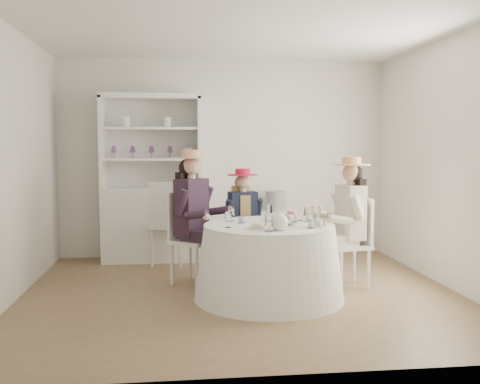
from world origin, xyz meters
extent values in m
plane|color=brown|center=(0.00, 0.00, 0.00)|extent=(4.50, 4.50, 0.00)
plane|color=white|center=(0.00, 0.00, 2.70)|extent=(4.50, 4.50, 0.00)
plane|color=silver|center=(0.00, 2.00, 1.35)|extent=(4.50, 0.00, 4.50)
plane|color=silver|center=(0.00, -2.00, 1.35)|extent=(4.50, 0.00, 4.50)
plane|color=silver|center=(-2.25, 0.00, 1.35)|extent=(0.00, 4.50, 4.50)
plane|color=silver|center=(2.25, 0.00, 1.35)|extent=(0.00, 4.50, 4.50)
cone|color=white|center=(0.26, -0.19, 0.36)|extent=(1.50, 1.50, 0.73)
cylinder|color=white|center=(0.26, -0.19, 0.74)|extent=(1.30, 1.30, 0.02)
cube|color=silver|center=(-0.99, 1.75, 0.49)|extent=(1.36, 0.68, 0.97)
cube|color=silver|center=(-0.99, 1.97, 1.57)|extent=(1.29, 0.24, 1.19)
cube|color=silver|center=(-0.99, 1.75, 2.16)|extent=(1.36, 0.68, 0.06)
cube|color=silver|center=(-1.62, 1.75, 1.57)|extent=(0.12, 0.49, 1.19)
cube|color=silver|center=(-0.36, 1.75, 1.57)|extent=(0.12, 0.49, 1.19)
cube|color=silver|center=(-0.99, 1.75, 1.35)|extent=(1.26, 0.61, 0.03)
cube|color=silver|center=(-0.99, 1.75, 1.75)|extent=(1.26, 0.61, 0.03)
sphere|color=white|center=(-0.50, 1.75, 1.44)|extent=(0.15, 0.15, 0.15)
cube|color=silver|center=(0.68, 1.75, 0.32)|extent=(0.52, 0.52, 0.64)
cylinder|color=black|center=(0.68, 1.75, 0.78)|extent=(0.34, 0.34, 0.27)
cube|color=silver|center=(-0.48, 0.46, 0.47)|extent=(0.59, 0.59, 0.04)
cylinder|color=silver|center=(-0.45, 0.22, 0.23)|extent=(0.04, 0.04, 0.46)
cylinder|color=silver|center=(-0.24, 0.48, 0.23)|extent=(0.04, 0.04, 0.46)
cylinder|color=silver|center=(-0.72, 0.43, 0.23)|extent=(0.04, 0.04, 0.46)
cylinder|color=silver|center=(-0.50, 0.69, 0.23)|extent=(0.04, 0.04, 0.46)
cube|color=silver|center=(-0.63, 0.58, 0.76)|extent=(0.27, 0.33, 0.53)
cube|color=black|center=(-0.50, 0.47, 0.86)|extent=(0.40, 0.43, 0.61)
cube|color=black|center=(-0.44, 0.30, 0.56)|extent=(0.36, 0.33, 0.13)
cylinder|color=black|center=(-0.32, 0.21, 0.24)|extent=(0.11, 0.11, 0.48)
cylinder|color=black|center=(-0.60, 0.27, 0.94)|extent=(0.20, 0.19, 0.29)
cube|color=black|center=(-0.32, 0.45, 0.56)|extent=(0.36, 0.33, 0.13)
cylinder|color=black|center=(-0.21, 0.36, 0.24)|extent=(0.11, 0.11, 0.48)
cylinder|color=black|center=(-0.33, 0.61, 0.94)|extent=(0.20, 0.19, 0.29)
cylinder|color=#D8A889|center=(-0.50, 0.47, 1.19)|extent=(0.09, 0.09, 0.08)
sphere|color=#D8A889|center=(-0.50, 0.47, 1.30)|extent=(0.20, 0.20, 0.20)
sphere|color=black|center=(-0.53, 0.50, 1.29)|extent=(0.20, 0.20, 0.20)
cube|color=black|center=(-0.56, 0.52, 1.04)|extent=(0.22, 0.25, 0.40)
cylinder|color=tan|center=(-0.50, 0.47, 1.40)|extent=(0.42, 0.42, 0.01)
cylinder|color=tan|center=(-0.50, 0.47, 1.44)|extent=(0.21, 0.21, 0.08)
cube|color=silver|center=(0.12, 0.78, 0.40)|extent=(0.43, 0.43, 0.04)
cylinder|color=silver|center=(0.01, 0.61, 0.20)|extent=(0.03, 0.03, 0.39)
cylinder|color=silver|center=(0.29, 0.67, 0.20)|extent=(0.03, 0.03, 0.39)
cylinder|color=silver|center=(-0.05, 0.89, 0.20)|extent=(0.03, 0.03, 0.39)
cylinder|color=silver|center=(0.22, 0.95, 0.20)|extent=(0.03, 0.03, 0.39)
cube|color=silver|center=(0.08, 0.94, 0.64)|extent=(0.34, 0.10, 0.45)
cube|color=#181D30|center=(0.11, 0.80, 0.73)|extent=(0.35, 0.25, 0.52)
cube|color=tan|center=(0.11, 0.80, 0.73)|extent=(0.17, 0.22, 0.45)
cube|color=#181D30|center=(0.06, 0.66, 0.47)|extent=(0.18, 0.32, 0.11)
cylinder|color=#181D30|center=(0.09, 0.54, 0.21)|extent=(0.09, 0.09, 0.41)
cylinder|color=#181D30|center=(-0.06, 0.72, 0.80)|extent=(0.11, 0.17, 0.25)
cube|color=#181D30|center=(0.22, 0.69, 0.47)|extent=(0.18, 0.32, 0.11)
cylinder|color=#181D30|center=(0.25, 0.57, 0.21)|extent=(0.09, 0.09, 0.41)
cylinder|color=#181D30|center=(0.30, 0.80, 0.80)|extent=(0.11, 0.17, 0.25)
cylinder|color=#D8A889|center=(0.11, 0.80, 1.01)|extent=(0.08, 0.08, 0.07)
sphere|color=#D8A889|center=(0.11, 0.80, 1.11)|extent=(0.17, 0.17, 0.17)
sphere|color=tan|center=(0.10, 0.84, 1.10)|extent=(0.17, 0.17, 0.17)
cube|color=tan|center=(0.10, 0.87, 0.89)|extent=(0.23, 0.12, 0.34)
cylinder|color=#BF1C3D|center=(0.11, 0.80, 1.19)|extent=(0.36, 0.36, 0.01)
cylinder|color=#BF1C3D|center=(0.11, 0.80, 1.23)|extent=(0.18, 0.18, 0.07)
cube|color=silver|center=(1.18, 0.13, 0.45)|extent=(0.46, 0.46, 0.04)
cylinder|color=silver|center=(1.00, 0.26, 0.22)|extent=(0.04, 0.04, 0.44)
cylinder|color=silver|center=(1.05, -0.05, 0.22)|extent=(0.04, 0.04, 0.44)
cylinder|color=silver|center=(1.31, 0.32, 0.22)|extent=(0.04, 0.04, 0.44)
cylinder|color=silver|center=(1.37, 0.00, 0.22)|extent=(0.04, 0.04, 0.44)
cube|color=silver|center=(1.36, 0.16, 0.72)|extent=(0.09, 0.38, 0.50)
cube|color=beige|center=(1.20, 0.14, 0.82)|extent=(0.26, 0.39, 0.58)
cube|color=beige|center=(1.05, 0.20, 0.53)|extent=(0.36, 0.19, 0.12)
cylinder|color=beige|center=(0.91, 0.18, 0.23)|extent=(0.10, 0.10, 0.46)
cylinder|color=beige|center=(1.13, 0.33, 0.89)|extent=(0.19, 0.12, 0.27)
cube|color=beige|center=(1.08, 0.03, 0.53)|extent=(0.36, 0.19, 0.12)
cylinder|color=beige|center=(0.94, 0.00, 0.23)|extent=(0.10, 0.10, 0.46)
cylinder|color=beige|center=(1.20, -0.07, 0.89)|extent=(0.19, 0.12, 0.27)
cylinder|color=#D8A889|center=(1.20, 0.14, 1.13)|extent=(0.09, 0.09, 0.08)
sphere|color=#D8A889|center=(1.20, 0.14, 1.24)|extent=(0.19, 0.19, 0.19)
sphere|color=black|center=(1.25, 0.15, 1.22)|extent=(0.19, 0.19, 0.19)
cube|color=black|center=(1.28, 0.15, 0.99)|extent=(0.12, 0.25, 0.38)
cylinder|color=tan|center=(1.20, 0.14, 1.33)|extent=(0.40, 0.40, 0.01)
cylinder|color=tan|center=(1.20, 0.14, 1.37)|extent=(0.20, 0.20, 0.08)
cube|color=silver|center=(-0.76, 1.48, 0.50)|extent=(0.52, 0.52, 0.04)
cylinder|color=silver|center=(-0.56, 1.62, 0.25)|extent=(0.04, 0.04, 0.49)
cylinder|color=silver|center=(-0.91, 1.69, 0.25)|extent=(0.04, 0.04, 0.49)
cylinder|color=silver|center=(-0.62, 1.27, 0.25)|extent=(0.04, 0.04, 0.49)
cylinder|color=silver|center=(-0.97, 1.34, 0.25)|extent=(0.04, 0.04, 0.49)
cube|color=silver|center=(-0.80, 1.28, 0.80)|extent=(0.42, 0.11, 0.56)
imported|color=white|center=(0.00, -0.09, 0.78)|extent=(0.08, 0.08, 0.06)
imported|color=white|center=(0.29, 0.10, 0.78)|extent=(0.08, 0.08, 0.06)
imported|color=white|center=(0.53, -0.05, 0.78)|extent=(0.10, 0.10, 0.06)
imported|color=white|center=(0.45, -0.21, 0.78)|extent=(0.27, 0.27, 0.06)
sphere|color=#D2699C|center=(0.50, -0.27, 0.84)|extent=(0.07, 0.07, 0.07)
sphere|color=white|center=(0.49, -0.23, 0.84)|extent=(0.07, 0.07, 0.07)
sphere|color=#D2699C|center=(0.46, -0.21, 0.84)|extent=(0.07, 0.07, 0.07)
sphere|color=white|center=(0.42, -0.22, 0.84)|extent=(0.07, 0.07, 0.07)
sphere|color=#D2699C|center=(0.39, -0.25, 0.84)|extent=(0.07, 0.07, 0.07)
sphere|color=white|center=(0.39, -0.29, 0.84)|extent=(0.07, 0.07, 0.07)
sphere|color=#D2699C|center=(0.42, -0.32, 0.84)|extent=(0.07, 0.07, 0.07)
sphere|color=white|center=(0.46, -0.33, 0.84)|extent=(0.07, 0.07, 0.07)
sphere|color=#D2699C|center=(0.49, -0.31, 0.84)|extent=(0.07, 0.07, 0.07)
sphere|color=white|center=(0.29, -0.57, 0.82)|extent=(0.17, 0.17, 0.17)
cylinder|color=white|center=(0.39, -0.57, 0.83)|extent=(0.10, 0.03, 0.08)
cylinder|color=white|center=(0.29, -0.57, 0.91)|extent=(0.04, 0.04, 0.02)
cylinder|color=white|center=(0.10, -0.48, 0.75)|extent=(0.24, 0.24, 0.01)
cube|color=beige|center=(0.05, -0.50, 0.78)|extent=(0.06, 0.04, 0.03)
cube|color=beige|center=(0.10, -0.48, 0.79)|extent=(0.06, 0.05, 0.03)
cube|color=beige|center=(0.15, -0.46, 0.78)|extent=(0.07, 0.06, 0.03)
cube|color=beige|center=(0.08, -0.44, 0.79)|extent=(0.06, 0.06, 0.03)
cube|color=beige|center=(0.13, -0.51, 0.78)|extent=(0.06, 0.07, 0.03)
cylinder|color=white|center=(0.70, -0.40, 0.75)|extent=(0.21, 0.21, 0.01)
cylinder|color=white|center=(0.70, -0.40, 0.82)|extent=(0.02, 0.02, 0.14)
cylinder|color=white|center=(0.70, -0.40, 0.89)|extent=(0.16, 0.16, 0.01)
camera|label=1|loc=(-0.63, -5.40, 1.53)|focal=40.00mm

